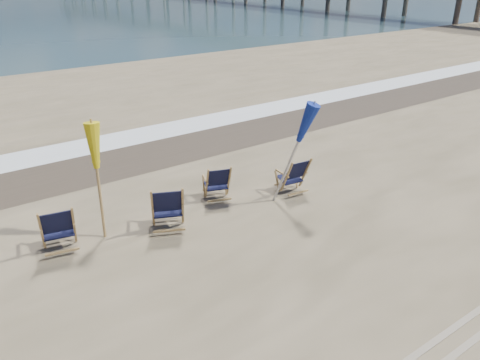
{
  "coord_description": "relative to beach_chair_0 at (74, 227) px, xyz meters",
  "views": [
    {
      "loc": [
        -4.89,
        -4.69,
        4.78
      ],
      "look_at": [
        0.0,
        2.2,
        0.9
      ],
      "focal_mm": 35.0,
      "sensor_mm": 36.0,
      "label": 1
    }
  ],
  "objects": [
    {
      "name": "beach_chair_1",
      "position": [
        1.94,
        -0.52,
        0.02
      ],
      "size": [
        0.91,
        0.95,
        1.03
      ],
      "primitive_type": null,
      "rotation": [
        0.0,
        0.0,
        2.72
      ],
      "color": "black",
      "rests_on": "ground"
    },
    {
      "name": "surf_foam",
      "position": [
        3.1,
        5.29,
        -0.49
      ],
      "size": [
        200.0,
        1.4,
        0.01
      ],
      "primitive_type": "cube",
      "color": "silver",
      "rests_on": "ground"
    },
    {
      "name": "beach_chair_0",
      "position": [
        0.0,
        0.0,
        0.0
      ],
      "size": [
        0.76,
        0.82,
        0.99
      ],
      "primitive_type": null,
      "rotation": [
        0.0,
        0.0,
        2.95
      ],
      "color": "black",
      "rests_on": "ground"
    },
    {
      "name": "umbrella_yellow",
      "position": [
        0.62,
        0.26,
        1.2
      ],
      "size": [
        0.3,
        0.3,
        2.22
      ],
      "color": "#A47F49",
      "rests_on": "ground"
    },
    {
      "name": "beach_chair_2",
      "position": [
        3.41,
        0.05,
        -0.05
      ],
      "size": [
        0.75,
        0.79,
        0.89
      ],
      "primitive_type": null,
      "rotation": [
        0.0,
        0.0,
        2.81
      ],
      "color": "black",
      "rests_on": "ground"
    },
    {
      "name": "beach_chair_3",
      "position": [
        5.06,
        -0.62,
        -0.03
      ],
      "size": [
        0.65,
        0.72,
        0.92
      ],
      "primitive_type": null,
      "rotation": [
        0.0,
        0.0,
        3.04
      ],
      "color": "black",
      "rests_on": "ground"
    },
    {
      "name": "wet_sand_strip",
      "position": [
        3.1,
        3.79,
        -0.49
      ],
      "size": [
        200.0,
        2.6,
        0.0
      ],
      "primitive_type": "cube",
      "color": "#42362A",
      "rests_on": "ground"
    },
    {
      "name": "umbrella_blue",
      "position": [
        4.41,
        -0.83,
        1.35
      ],
      "size": [
        0.3,
        0.3,
        2.38
      ],
      "color": "#A5A5AD",
      "rests_on": "ground"
    }
  ]
}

